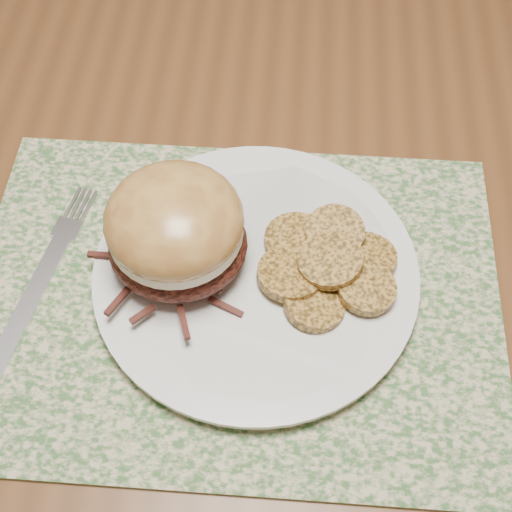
{
  "coord_description": "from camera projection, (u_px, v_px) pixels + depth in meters",
  "views": [
    {
      "loc": [
        0.31,
        -0.39,
        1.28
      ],
      "look_at": [
        0.28,
        -0.08,
        0.79
      ],
      "focal_mm": 50.0,
      "sensor_mm": 36.0,
      "label": 1
    }
  ],
  "objects": [
    {
      "name": "dinner_plate",
      "position": [
        256.0,
        274.0,
        0.61
      ],
      "size": [
        0.26,
        0.26,
        0.02
      ],
      "primitive_type": "cylinder",
      "color": "silver",
      "rests_on": "placemat"
    },
    {
      "name": "roasted_potatoes",
      "position": [
        327.0,
        264.0,
        0.59
      ],
      "size": [
        0.13,
        0.13,
        0.03
      ],
      "color": "#A97831",
      "rests_on": "dinner_plate"
    },
    {
      "name": "ground",
      "position": [
        105.0,
        448.0,
        1.3
      ],
      "size": [
        3.5,
        3.5,
        0.0
      ],
      "primitive_type": "plane",
      "color": "#58301E",
      "rests_on": "ground"
    },
    {
      "name": "placemat",
      "position": [
        235.0,
        297.0,
        0.61
      ],
      "size": [
        0.45,
        0.33,
        0.0
      ],
      "primitive_type": "cube",
      "color": "#3C6232",
      "rests_on": "dining_table"
    },
    {
      "name": "fork",
      "position": [
        44.0,
        275.0,
        0.61
      ],
      "size": [
        0.06,
        0.2,
        0.0
      ],
      "rotation": [
        0.0,
        0.0,
        -0.2
      ],
      "color": "silver",
      "rests_on": "placemat"
    },
    {
      "name": "pork_sandwich",
      "position": [
        176.0,
        230.0,
        0.57
      ],
      "size": [
        0.12,
        0.11,
        0.09
      ],
      "rotation": [
        0.0,
        0.0,
        0.03
      ],
      "color": "black",
      "rests_on": "dinner_plate"
    }
  ]
}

